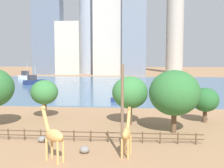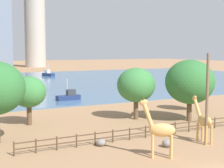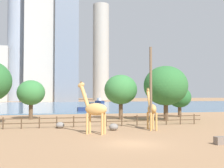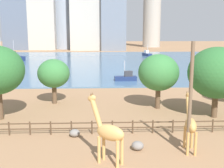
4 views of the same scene
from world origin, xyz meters
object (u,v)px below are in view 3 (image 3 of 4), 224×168
Objects in this scene: tree_right_tall at (166,86)px; boat_barge at (88,108)px; giraffe_companion at (151,109)px; tree_right_small at (121,90)px; tree_left_small at (180,97)px; boulder_near_fence at (114,127)px; tree_center_broad at (31,93)px; giraffe_tall at (94,109)px; boat_sailboat at (99,101)px; utility_pole at (151,89)px; boulder_by_pole at (60,125)px.

boat_barge is at bearing 108.46° from tree_right_tall.
giraffe_companion is 13.12m from tree_right_small.
tree_left_small is 0.75× the size of tree_right_small.
tree_right_small reaches higher than boulder_near_fence.
boulder_near_fence is 18.58m from tree_center_broad.
giraffe_companion is at bearing -90.10° from tree_right_small.
tree_center_broad reaches higher than giraffe_tall.
tree_center_broad is 1.38× the size of boat_barge.
tree_right_small is 77.53m from boat_sailboat.
utility_pole is at bearing -135.54° from giraffe_tall.
boat_sailboat reaches higher than boulder_by_pole.
boulder_by_pole is at bearing 73.02° from boat_barge.
tree_left_small reaches higher than boat_sailboat.
boulder_by_pole is at bearing -34.13° from boat_sailboat.
tree_center_broad is at bearing -35.25° from giraffe_tall.
boulder_by_pole is 14.13m from tree_right_small.
boulder_near_fence is 0.17× the size of tree_center_broad.
giraffe_companion is 0.91× the size of tree_left_small.
boulder_near_fence is at bearing -135.77° from tree_left_small.
boat_barge reaches higher than boulder_by_pole.
giraffe_tall is at bearing -61.55° from boulder_by_pole.
tree_left_small is (11.39, 15.91, -1.11)m from utility_pole.
utility_pole reaches higher than tree_right_tall.
giraffe_companion is at bearing -129.41° from giraffe_tall.
giraffe_companion is at bearing -3.97° from boulder_near_fence.
giraffe_tall is 1.11× the size of giraffe_companion.
tree_center_broad is (-6.78, 17.95, 1.65)m from giraffe_tall.
boulder_by_pole is at bearing -160.60° from tree_right_tall.
giraffe_companion is at bearing -27.65° from boat_sailboat.
boat_barge is at bearing 93.12° from utility_pole.
boulder_by_pole is 0.18× the size of boat_sailboat.
tree_right_tall reaches higher than tree_left_small.
giraffe_companion is at bearing -126.12° from tree_left_small.
boulder_by_pole is at bearing 77.51° from giraffe_companion.
boat_barge is at bearing -63.33° from giraffe_tall.
tree_right_small is 20.05m from boat_barge.
giraffe_companion is 0.59× the size of tree_right_tall.
tree_center_broad is 20.42m from tree_right_tall.
boat_sailboat is at bearing 80.15° from boulder_near_fence.
utility_pole is at bearing -52.13° from tree_center_broad.
tree_left_small is 21.98m from boat_barge.
boat_barge is (-2.22, 19.58, -3.72)m from tree_right_small.
utility_pole is at bearing -91.68° from tree_right_small.
tree_right_small is 1.58× the size of boat_barge.
boat_barge is (-1.81, 33.31, -3.60)m from utility_pole.
boat_sailboat is at bearing 76.33° from boulder_by_pole.
boulder_near_fence is at bearing -138.97° from tree_right_tall.
boat_barge is (11.25, 16.52, -3.22)m from tree_center_broad.
tree_center_broad is 77.68m from boat_sailboat.
boat_sailboat reaches higher than boat_barge.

